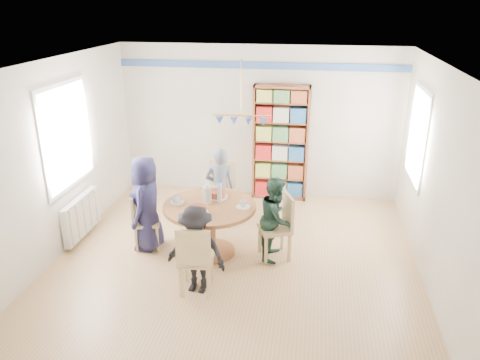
% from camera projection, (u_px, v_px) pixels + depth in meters
% --- Properties ---
extents(ground, '(5.00, 5.00, 0.00)m').
position_uv_depth(ground, '(235.00, 260.00, 6.56)').
color(ground, tan).
extents(room_shell, '(5.00, 5.00, 5.00)m').
position_uv_depth(room_shell, '(228.00, 129.00, 6.80)').
color(room_shell, white).
rests_on(room_shell, ground).
extents(radiator, '(0.12, 1.00, 0.60)m').
position_uv_depth(radiator, '(82.00, 216.00, 7.08)').
color(radiator, silver).
rests_on(radiator, ground).
extents(dining_table, '(1.30, 1.30, 0.75)m').
position_uv_depth(dining_table, '(210.00, 217.00, 6.56)').
color(dining_table, brown).
rests_on(dining_table, ground).
extents(chair_left, '(0.46, 0.46, 0.84)m').
position_uv_depth(chair_left, '(142.00, 218.00, 6.75)').
color(chair_left, tan).
rests_on(chair_left, ground).
extents(chair_right, '(0.54, 0.54, 0.94)m').
position_uv_depth(chair_right, '(280.00, 223.00, 6.48)').
color(chair_right, tan).
rests_on(chair_right, ground).
extents(chair_far, '(0.44, 0.44, 1.00)m').
position_uv_depth(chair_far, '(222.00, 189.00, 7.54)').
color(chair_far, tan).
rests_on(chair_far, ground).
extents(chair_near, '(0.45, 0.45, 0.93)m').
position_uv_depth(chair_near, '(195.00, 257.00, 5.64)').
color(chair_near, tan).
rests_on(chair_near, ground).
extents(person_left, '(0.45, 0.68, 1.39)m').
position_uv_depth(person_left, '(147.00, 203.00, 6.67)').
color(person_left, '#1C1C3D').
rests_on(person_left, ground).
extents(person_right, '(0.50, 0.62, 1.19)m').
position_uv_depth(person_right, '(276.00, 218.00, 6.45)').
color(person_right, '#183127').
rests_on(person_right, ground).
extents(person_far, '(0.54, 0.43, 1.30)m').
position_uv_depth(person_far, '(220.00, 188.00, 7.31)').
color(person_far, gray).
rests_on(person_far, ground).
extents(person_near, '(0.80, 0.53, 1.15)m').
position_uv_depth(person_near, '(196.00, 250.00, 5.68)').
color(person_near, black).
rests_on(person_near, ground).
extents(bookshelf, '(0.98, 0.29, 2.05)m').
position_uv_depth(bookshelf, '(281.00, 144.00, 8.28)').
color(bookshelf, brown).
rests_on(bookshelf, ground).
extents(tableware, '(1.14, 1.14, 0.30)m').
position_uv_depth(tableware, '(208.00, 200.00, 6.49)').
color(tableware, white).
rests_on(tableware, dining_table).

